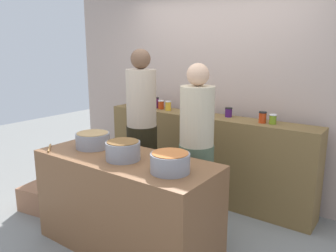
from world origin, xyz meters
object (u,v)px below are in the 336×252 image
Objects in this scene: wooden_spoon at (49,148)px; preserve_jar_5 at (229,112)px; preserve_jar_6 at (263,117)px; cook_with_tongs at (142,140)px; cooking_pot_right at (170,163)px; cook_in_cap at (196,159)px; preserve_jar_7 at (273,119)px; cooking_pot_left at (93,140)px; bread_crate at (42,198)px; preserve_jar_1 at (156,103)px; cooking_pot_center at (123,151)px; preserve_jar_2 at (161,105)px; preserve_jar_4 at (205,111)px; preserve_jar_0 at (130,101)px; preserve_jar_3 at (168,106)px.

preserve_jar_5 is at bearing 58.51° from wooden_spoon.
wooden_spoon is (-1.04, -1.71, -0.21)m from preserve_jar_5.
cook_with_tongs is (-1.09, -0.72, -0.27)m from preserve_jar_6.
cook_in_cap is at bearing 103.75° from cooking_pot_right.
preserve_jar_7 is 1.43m from cook_with_tongs.
cooking_pot_left is (-0.74, -1.42, -0.14)m from preserve_jar_5.
preserve_jar_1 is at bearing 69.79° from bread_crate.
preserve_jar_6 is at bearing 47.63° from wooden_spoon.
cooking_pot_left reaches higher than wooden_spoon.
preserve_jar_7 is (0.11, 0.01, -0.01)m from preserve_jar_6.
preserve_jar_7 is 1.66m from cooking_pot_center.
preserve_jar_1 is 0.93m from cook_with_tongs.
preserve_jar_2 is 1.41m from cooking_pot_left.
cook_with_tongs is (0.09, 0.62, -0.12)m from cooking_pot_left.
preserve_jar_2 reaches higher than preserve_jar_4.
preserve_jar_2 is 1.06× the size of preserve_jar_4.
cook_in_cap is (1.13, 0.85, -0.12)m from wooden_spoon.
preserve_jar_5 is (1.48, 0.08, -0.01)m from preserve_jar_0.
preserve_jar_4 is at bearing -4.39° from preserve_jar_2.
cooking_pot_right is at bearing -101.61° from preserve_jar_7.
bread_crate is at bearing -176.07° from cooking_pot_left.
preserve_jar_3 is at bearing -13.92° from preserve_jar_1.
bread_crate is at bearing 178.72° from cooking_pot_right.
cook_with_tongs reaches higher than cook_in_cap.
preserve_jar_2 is 1.68m from wooden_spoon.
preserve_jar_3 is 1.88m from bread_crate.
preserve_jar_4 is 0.34× the size of cooking_pot_right.
preserve_jar_6 is 0.38× the size of cooking_pot_left.
cook_in_cap reaches higher than wooden_spoon.
preserve_jar_2 is 0.86m from cook_with_tongs.
cook_in_cap is at bearing 62.56° from cooking_pot_center.
preserve_jar_2 is 0.07× the size of cook_in_cap.
preserve_jar_1 is 1.47m from cook_in_cap.
preserve_jar_3 is 1.81m from cooking_pot_right.
cook_with_tongs is at bearing -119.35° from preserve_jar_4.
cook_in_cap is (-0.16, 0.67, -0.19)m from cooking_pot_right.
preserve_jar_2 is at bearing 175.61° from preserve_jar_4.
preserve_jar_3 is 1.66m from wooden_spoon.
wooden_spoon is 1.42m from cook_in_cap.
preserve_jar_3 reaches higher than cooking_pot_right.
bread_crate is (-0.86, -0.06, -0.82)m from cooking_pot_left.
bread_crate is at bearing -110.21° from preserve_jar_1.
preserve_jar_5 is at bearing 172.49° from preserve_jar_7.
wooden_spoon is at bearing -116.12° from preserve_jar_4.
preserve_jar_4 is 0.24× the size of bread_crate.
cooking_pot_center reaches higher than bread_crate.
cooking_pot_center is at bearing -61.12° from cook_with_tongs.
cooking_pot_center is at bearing -61.83° from preserve_jar_1.
preserve_jar_2 is 1.02× the size of preserve_jar_5.
preserve_jar_3 is (0.14, -0.03, 0.00)m from preserve_jar_2.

